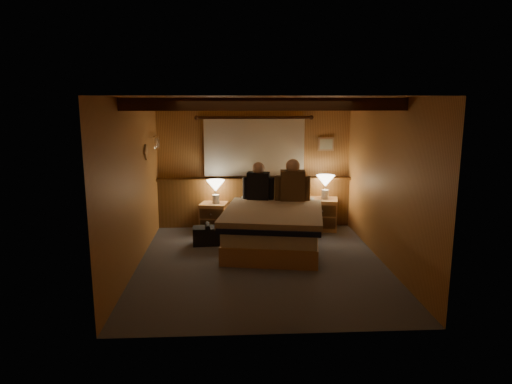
{
  "coord_description": "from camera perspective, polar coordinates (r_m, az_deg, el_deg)",
  "views": [
    {
      "loc": [
        -0.42,
        -6.38,
        2.36
      ],
      "look_at": [
        -0.06,
        0.4,
        0.99
      ],
      "focal_mm": 32.0,
      "sensor_mm": 36.0,
      "label": 1
    }
  ],
  "objects": [
    {
      "name": "wainscot",
      "position": [
        8.64,
        -0.21,
        -1.13
      ],
      "size": [
        3.6,
        0.23,
        0.94
      ],
      "color": "brown",
      "rests_on": "wall_back"
    },
    {
      "name": "curtain_window",
      "position": [
        8.47,
        -0.22,
        5.72
      ],
      "size": [
        2.18,
        0.09,
        1.11
      ],
      "color": "#3F210F",
      "rests_on": "wall_back"
    },
    {
      "name": "wall_right",
      "position": [
        6.86,
        15.87,
        1.24
      ],
      "size": [
        0.0,
        4.2,
        4.2
      ],
      "primitive_type": "plane",
      "rotation": [
        1.57,
        0.0,
        -1.57
      ],
      "color": "#BE8744",
      "rests_on": "floor"
    },
    {
      "name": "framed_print",
      "position": [
        8.68,
        8.75,
        5.92
      ],
      "size": [
        0.3,
        0.04,
        0.25
      ],
      "color": "tan",
      "rests_on": "wall_back"
    },
    {
      "name": "lamp_left",
      "position": [
        8.27,
        -5.07,
        0.6
      ],
      "size": [
        0.33,
        0.33,
        0.43
      ],
      "color": "silver",
      "rests_on": "nightstand_left"
    },
    {
      "name": "ceiling",
      "position": [
        6.4,
        0.71,
        11.77
      ],
      "size": [
        4.2,
        4.2,
        0.0
      ],
      "primitive_type": "plane",
      "rotation": [
        3.14,
        0.0,
        0.0
      ],
      "color": "#B98645",
      "rests_on": "wall_back"
    },
    {
      "name": "nightstand_left",
      "position": [
        8.42,
        -5.27,
        -3.1
      ],
      "size": [
        0.55,
        0.51,
        0.52
      ],
      "rotation": [
        0.0,
        0.0,
        -0.21
      ],
      "color": "#AE774A",
      "rests_on": "floor"
    },
    {
      "name": "floor",
      "position": [
        6.82,
        0.66,
        -8.84
      ],
      "size": [
        4.2,
        4.2,
        0.0
      ],
      "primitive_type": "plane",
      "color": "#4F535E",
      "rests_on": "ground"
    },
    {
      "name": "wall_back",
      "position": [
        8.57,
        -0.24,
        3.63
      ],
      "size": [
        3.6,
        0.0,
        3.6
      ],
      "primitive_type": "plane",
      "rotation": [
        1.57,
        0.0,
        0.0
      ],
      "color": "#BE8744",
      "rests_on": "floor"
    },
    {
      "name": "duffel_bag",
      "position": [
        7.66,
        -6.04,
        -5.4
      ],
      "size": [
        0.51,
        0.33,
        0.35
      ],
      "rotation": [
        0.0,
        0.0,
        0.08
      ],
      "color": "black",
      "rests_on": "floor"
    },
    {
      "name": "coat_rail",
      "position": [
        8.09,
        -12.37,
        6.24
      ],
      "size": [
        0.05,
        0.55,
        0.24
      ],
      "color": "white",
      "rests_on": "wall_left"
    },
    {
      "name": "person_left",
      "position": [
        7.92,
        0.3,
        1.01
      ],
      "size": [
        0.55,
        0.29,
        0.68
      ],
      "rotation": [
        0.0,
        0.0,
        -0.2
      ],
      "color": "black",
      "rests_on": "bed"
    },
    {
      "name": "wall_front",
      "position": [
        4.46,
        2.46,
        -3.66
      ],
      "size": [
        3.6,
        0.0,
        3.6
      ],
      "primitive_type": "plane",
      "rotation": [
        -1.57,
        0.0,
        0.0
      ],
      "color": "#BE8744",
      "rests_on": "floor"
    },
    {
      "name": "person_right",
      "position": [
        7.85,
        4.59,
        1.09
      ],
      "size": [
        0.61,
        0.27,
        0.75
      ],
      "rotation": [
        0.0,
        0.0,
        -0.08
      ],
      "color": "#46311C",
      "rests_on": "bed"
    },
    {
      "name": "ceiling_beams",
      "position": [
        6.55,
        0.62,
        10.97
      ],
      "size": [
        3.6,
        1.65,
        0.16
      ],
      "color": "#3F210F",
      "rests_on": "ceiling"
    },
    {
      "name": "lamp_right",
      "position": [
        8.43,
        8.67,
        1.2
      ],
      "size": [
        0.33,
        0.33,
        0.44
      ],
      "color": "silver",
      "rests_on": "nightstand_right"
    },
    {
      "name": "bed",
      "position": [
        7.36,
        2.19,
        -4.5
      ],
      "size": [
        1.79,
        2.17,
        0.66
      ],
      "rotation": [
        0.0,
        0.0,
        -0.17
      ],
      "color": "#AE774A",
      "rests_on": "floor"
    },
    {
      "name": "nightstand_right",
      "position": [
        8.55,
        8.32,
        -2.74
      ],
      "size": [
        0.61,
        0.57,
        0.58
      ],
      "rotation": [
        0.0,
        0.0,
        -0.21
      ],
      "color": "#AE774A",
      "rests_on": "floor"
    },
    {
      "name": "wall_left",
      "position": [
        6.63,
        -15.03,
        0.95
      ],
      "size": [
        0.0,
        4.2,
        4.2
      ],
      "primitive_type": "plane",
      "rotation": [
        1.57,
        0.0,
        1.57
      ],
      "color": "#BE8744",
      "rests_on": "floor"
    }
  ]
}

